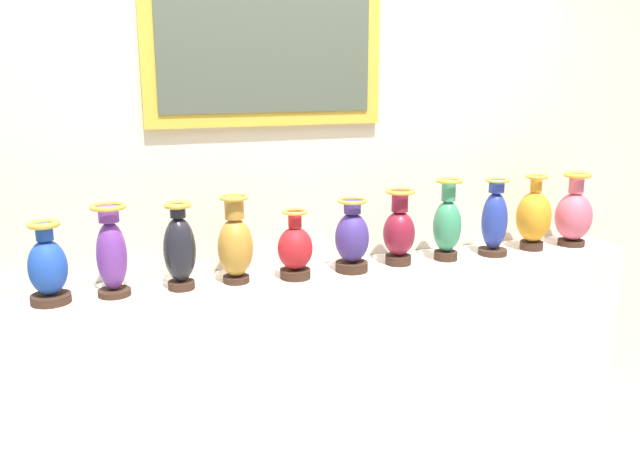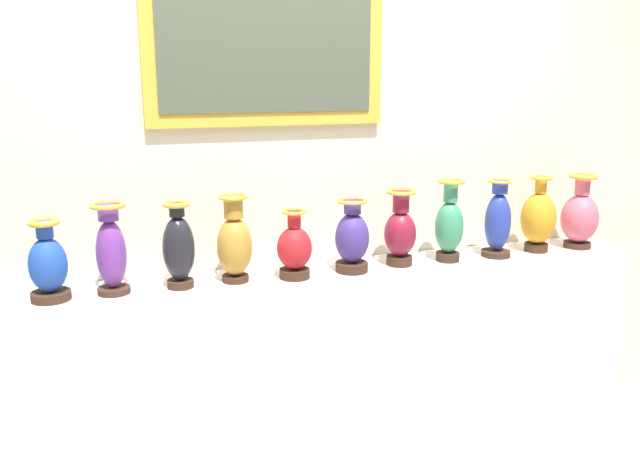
% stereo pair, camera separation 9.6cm
% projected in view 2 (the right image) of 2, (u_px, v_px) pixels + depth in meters
% --- Properties ---
extents(display_shelf, '(3.24, 0.34, 1.00)m').
position_uv_depth(display_shelf, '(320.00, 372.00, 3.14)').
color(display_shelf, silver).
rests_on(display_shelf, ground_plane).
extents(back_wall, '(4.92, 0.14, 2.83)m').
position_uv_depth(back_wall, '(304.00, 172.00, 3.13)').
color(back_wall, beige).
rests_on(back_wall, ground_plane).
extents(vase_sapphire, '(0.16, 0.16, 0.33)m').
position_uv_depth(vase_sapphire, '(48.00, 265.00, 2.61)').
color(vase_sapphire, '#382319').
rests_on(vase_sapphire, display_shelf).
extents(vase_violet, '(0.14, 0.14, 0.38)m').
position_uv_depth(vase_violet, '(111.00, 251.00, 2.68)').
color(vase_violet, '#382319').
rests_on(vase_violet, display_shelf).
extents(vase_onyx, '(0.13, 0.13, 0.37)m').
position_uv_depth(vase_onyx, '(179.00, 247.00, 2.76)').
color(vase_onyx, '#382319').
rests_on(vase_onyx, display_shelf).
extents(vase_ochre, '(0.15, 0.15, 0.38)m').
position_uv_depth(vase_ochre, '(234.00, 243.00, 2.84)').
color(vase_ochre, '#382319').
rests_on(vase_ochre, display_shelf).
extents(vase_crimson, '(0.15, 0.15, 0.31)m').
position_uv_depth(vase_crimson, '(294.00, 249.00, 2.90)').
color(vase_crimson, '#382319').
rests_on(vase_crimson, display_shelf).
extents(vase_indigo, '(0.15, 0.15, 0.34)m').
position_uv_depth(vase_indigo, '(352.00, 239.00, 2.99)').
color(vase_indigo, '#382319').
rests_on(vase_indigo, display_shelf).
extents(vase_burgundy, '(0.15, 0.15, 0.36)m').
position_uv_depth(vase_burgundy, '(400.00, 232.00, 3.09)').
color(vase_burgundy, '#382319').
rests_on(vase_burgundy, display_shelf).
extents(vase_jade, '(0.14, 0.14, 0.40)m').
position_uv_depth(vase_jade, '(449.00, 225.00, 3.15)').
color(vase_jade, '#382319').
rests_on(vase_jade, display_shelf).
extents(vase_cobalt, '(0.14, 0.14, 0.38)m').
position_uv_depth(vase_cobalt, '(498.00, 222.00, 3.23)').
color(vase_cobalt, '#382319').
rests_on(vase_cobalt, display_shelf).
extents(vase_amber, '(0.17, 0.17, 0.39)m').
position_uv_depth(vase_amber, '(538.00, 218.00, 3.33)').
color(vase_amber, '#382319').
rests_on(vase_amber, display_shelf).
extents(vase_rose, '(0.19, 0.19, 0.38)m').
position_uv_depth(vase_rose, '(580.00, 216.00, 3.40)').
color(vase_rose, '#382319').
rests_on(vase_rose, display_shelf).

